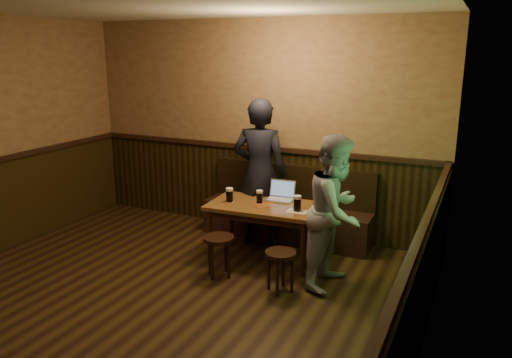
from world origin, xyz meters
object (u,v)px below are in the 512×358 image
Objects in this scene: bench at (288,215)px; pint_mid at (260,197)px; pub_table at (264,212)px; pint_left at (229,195)px; stool_right at (281,260)px; stool_left at (219,245)px; laptop at (281,195)px; pint_right at (297,203)px; person_suit at (260,173)px; person_grey at (336,212)px.

bench is 14.05× the size of pint_mid.
pub_table is 0.45m from pint_left.
pub_table is at bearing -90.00° from bench.
pint_mid is (0.34, 0.10, -0.01)m from pint_left.
pub_table is at bearing 125.81° from stool_right.
stool_right is 0.97m from pint_mid.
pub_table reaches higher than stool_left.
stool_left is 1.38× the size of laptop.
laptop reaches higher than stool_left.
person_suit is (-0.68, 0.49, 0.16)m from pint_right.
stool_left is at bearing -100.83° from bench.
stool_right is 2.51× the size of pint_left.
pint_mid is at bearing -127.64° from laptop.
person_grey is at bearing -36.12° from laptop.
bench reaches higher than pint_mid.
stool_left is (-0.26, -1.37, 0.05)m from bench.
bench is at bearing 64.44° from pint_left.
bench is 1.40m from stool_left.
pint_right reaches higher than stool_left.
person_suit is 1.37m from person_grey.
person_suit is at bearing 73.34° from pint_left.
person_suit is at bearing 123.67° from stool_right.
person_suit is at bearing 151.07° from laptop.
person_suit reaches higher than stool_right.
pint_left is 1.10× the size of pint_mid.
person_suit is 1.16× the size of person_grey.
laptop reaches higher than pint_right.
stool_right is at bearing -57.25° from pub_table.
pint_right is (-0.05, 0.60, 0.42)m from stool_right.
bench is 0.74m from person_suit.
pint_left is at bearing -148.63° from laptop.
stool_left is 2.57× the size of pint_right.
pint_right is at bearing -62.53° from bench.
bench is 1.50m from stool_right.
laptop is at bearing 145.82° from person_suit.
person_grey is at bearing 41.53° from stool_right.
stool_left is 1.19m from person_suit.
pint_mid reaches higher than pub_table.
bench is at bearing 98.09° from laptop.
laptop is at bearing 67.49° from stool_left.
bench is at bearing 108.63° from stool_right.
person_suit is at bearing 117.09° from pub_table.
person_grey reaches higher than stool_right.
bench is at bearing 79.17° from stool_left.
person_suit reaches higher than person_grey.
pint_mid is (0.20, 0.63, 0.39)m from stool_left.
pint_mid is at bearing 170.64° from pint_right.
pint_left is 0.56m from person_suit.
pint_left is 0.52× the size of laptop.
pint_left is at bearing -178.38° from pint_right.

